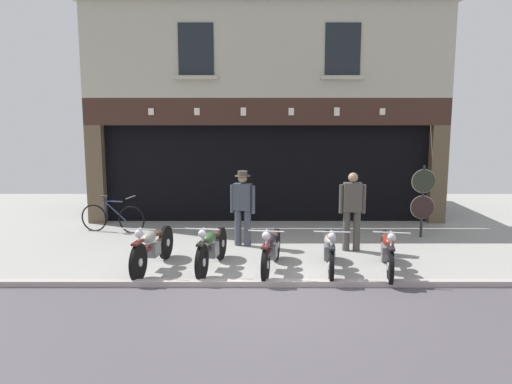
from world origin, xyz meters
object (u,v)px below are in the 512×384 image
motorcycle_left (153,247)px  salesman_left (243,205)px  advert_board_near (190,156)px  motorcycle_center (272,249)px  tyre_sign_pole (424,195)px  motorcycle_center_left (212,247)px  motorcycle_right (388,250)px  motorcycle_center_right (330,249)px  shopkeeper_center (353,208)px  leaning_bicycle (113,217)px

motorcycle_left → salesman_left: salesman_left is taller
motorcycle_left → advert_board_near: bearing=-82.3°
motorcycle_center → tyre_sign_pole: 4.49m
tyre_sign_pole → advert_board_near: bearing=161.5°
motorcycle_center_left → motorcycle_right: (3.24, -0.19, -0.01)m
motorcycle_right → salesman_left: salesman_left is taller
tyre_sign_pole → advert_board_near: 6.05m
motorcycle_center → motorcycle_center_right: 1.08m
motorcycle_center_left → shopkeeper_center: bearing=-144.9°
shopkeeper_center → tyre_sign_pole: tyre_sign_pole is taller
salesman_left → motorcycle_right: bearing=158.9°
motorcycle_right → motorcycle_center_right: bearing=5.7°
motorcycle_right → tyre_sign_pole: bearing=-109.4°
motorcycle_left → advert_board_near: 4.59m
motorcycle_center_left → motorcycle_right: motorcycle_center_left is taller
tyre_sign_pole → leaning_bicycle: bearing=175.8°
leaning_bicycle → salesman_left: bearing=80.1°
motorcycle_center → motorcycle_right: (2.13, -0.10, -0.00)m
salesman_left → leaning_bicycle: salesman_left is taller
motorcycle_left → tyre_sign_pole: size_ratio=1.20×
motorcycle_center_left → motorcycle_center_right: bearing=-172.3°
motorcycle_center → leaning_bicycle: bearing=-29.2°
motorcycle_right → shopkeeper_center: size_ratio=1.20×
motorcycle_right → tyre_sign_pole: size_ratio=1.17×
motorcycle_center → motorcycle_center_right: bearing=-171.0°
motorcycle_left → shopkeeper_center: 4.21m
tyre_sign_pole → advert_board_near: (-5.69, 1.90, 0.76)m
leaning_bicycle → motorcycle_right: bearing=73.7°
motorcycle_left → motorcycle_center_right: bearing=-172.2°
salesman_left → leaning_bicycle: size_ratio=1.00×
motorcycle_center → leaning_bicycle: size_ratio=1.20×
motorcycle_center_right → shopkeeper_center: shopkeeper_center is taller
motorcycle_left → motorcycle_center_right: size_ratio=1.04×
motorcycle_center_left → advert_board_near: size_ratio=2.03×
salesman_left → leaning_bicycle: bearing=-7.9°
salesman_left → advert_board_near: 3.17m
motorcycle_left → shopkeeper_center: bearing=-152.0°
motorcycle_center → salesman_left: (-0.57, 1.81, 0.50)m
shopkeeper_center → advert_board_near: size_ratio=1.75×
advert_board_near → motorcycle_left: bearing=-91.9°
salesman_left → tyre_sign_pole: 4.27m
motorcycle_left → motorcycle_center_left: bearing=-169.9°
motorcycle_left → motorcycle_center_left: size_ratio=1.05×
motorcycle_center → motorcycle_left: bearing=7.8°
motorcycle_center → motorcycle_center_left: bearing=5.2°
shopkeeper_center → advert_board_near: 4.97m
motorcycle_right → salesman_left: bearing=-25.3°
motorcycle_left → motorcycle_right: (4.34, -0.18, -0.01)m
salesman_left → motorcycle_center_left: bearing=86.8°
tyre_sign_pole → shopkeeper_center: bearing=-147.9°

